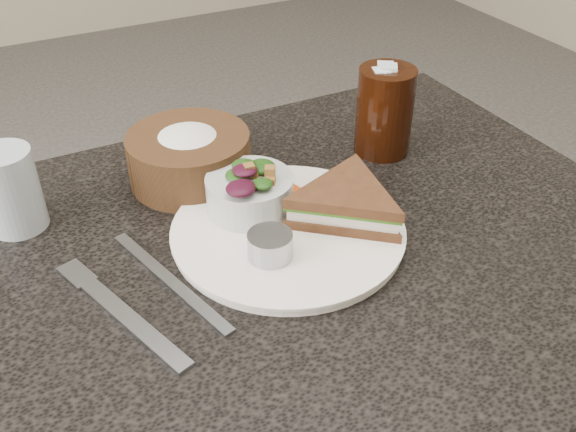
% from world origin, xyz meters
% --- Properties ---
extents(dinner_plate, '(0.29, 0.29, 0.01)m').
position_xyz_m(dinner_plate, '(0.04, 0.02, 0.76)').
color(dinner_plate, white).
rests_on(dinner_plate, dining_table).
extents(sandwich, '(0.24, 0.24, 0.05)m').
position_xyz_m(sandwich, '(0.12, 0.01, 0.78)').
color(sandwich, '#482B17').
rests_on(sandwich, dinner_plate).
extents(salad_bowl, '(0.12, 0.12, 0.06)m').
position_xyz_m(salad_bowl, '(0.02, 0.08, 0.79)').
color(salad_bowl, '#ACB4B1').
rests_on(salad_bowl, dinner_plate).
extents(dressing_ramekin, '(0.06, 0.06, 0.03)m').
position_xyz_m(dressing_ramekin, '(-0.00, -0.02, 0.78)').
color(dressing_ramekin, '#9A9FA5').
rests_on(dressing_ramekin, dinner_plate).
extents(orange_wedge, '(0.10, 0.10, 0.03)m').
position_xyz_m(orange_wedge, '(0.07, 0.07, 0.78)').
color(orange_wedge, '#FF5C16').
rests_on(orange_wedge, dinner_plate).
extents(fork, '(0.08, 0.20, 0.01)m').
position_xyz_m(fork, '(-0.18, -0.03, 0.75)').
color(fork, '#91959D').
rests_on(fork, dining_table).
extents(knife, '(0.07, 0.22, 0.00)m').
position_xyz_m(knife, '(-0.12, 0.00, 0.75)').
color(knife, '#8F949C').
rests_on(knife, dining_table).
extents(bread_basket, '(0.19, 0.19, 0.10)m').
position_xyz_m(bread_basket, '(-0.02, 0.20, 0.80)').
color(bread_basket, '#472C19').
rests_on(bread_basket, dining_table).
extents(cola_glass, '(0.11, 0.11, 0.14)m').
position_xyz_m(cola_glass, '(0.26, 0.14, 0.82)').
color(cola_glass, black).
rests_on(cola_glass, dining_table).
extents(water_glass, '(0.08, 0.08, 0.11)m').
position_xyz_m(water_glass, '(-0.25, 0.20, 0.80)').
color(water_glass, '#A4B1BA').
rests_on(water_glass, dining_table).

